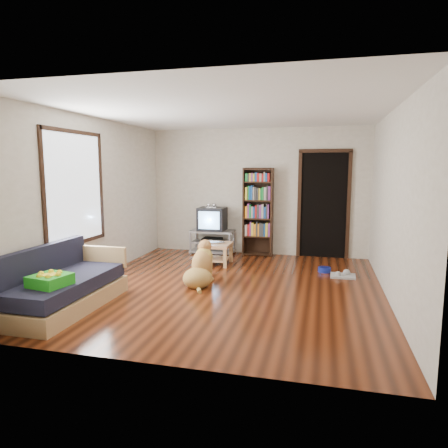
% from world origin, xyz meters
% --- Properties ---
extents(ground, '(5.00, 5.00, 0.00)m').
position_xyz_m(ground, '(0.00, 0.00, 0.00)').
color(ground, '#602710').
rests_on(ground, ground).
extents(ceiling, '(5.00, 5.00, 0.00)m').
position_xyz_m(ceiling, '(0.00, 0.00, 2.60)').
color(ceiling, white).
rests_on(ceiling, ground).
extents(wall_back, '(4.50, 0.00, 4.50)m').
position_xyz_m(wall_back, '(0.00, 2.50, 1.30)').
color(wall_back, beige).
rests_on(wall_back, ground).
extents(wall_front, '(4.50, 0.00, 4.50)m').
position_xyz_m(wall_front, '(0.00, -2.50, 1.30)').
color(wall_front, beige).
rests_on(wall_front, ground).
extents(wall_left, '(0.00, 5.00, 5.00)m').
position_xyz_m(wall_left, '(-2.25, 0.00, 1.30)').
color(wall_left, beige).
rests_on(wall_left, ground).
extents(wall_right, '(0.00, 5.00, 5.00)m').
position_xyz_m(wall_right, '(2.25, 0.00, 1.30)').
color(wall_right, beige).
rests_on(wall_right, ground).
extents(green_cushion, '(0.46, 0.46, 0.13)m').
position_xyz_m(green_cushion, '(-1.75, -1.79, 0.49)').
color(green_cushion, green).
rests_on(green_cushion, sofa).
extents(laptop, '(0.39, 0.31, 0.03)m').
position_xyz_m(laptop, '(-0.58, 1.34, 0.41)').
color(laptop, silver).
rests_on(laptop, coffee_table).
extents(dog_bowl, '(0.22, 0.22, 0.08)m').
position_xyz_m(dog_bowl, '(1.40, 1.28, 0.04)').
color(dog_bowl, navy).
rests_on(dog_bowl, ground).
extents(grey_rag, '(0.41, 0.33, 0.03)m').
position_xyz_m(grey_rag, '(1.70, 1.03, 0.01)').
color(grey_rag, '#A4A4A4').
rests_on(grey_rag, ground).
extents(window, '(0.03, 1.46, 1.70)m').
position_xyz_m(window, '(-2.23, -0.50, 1.50)').
color(window, white).
rests_on(window, wall_left).
extents(doorway, '(1.03, 0.05, 2.19)m').
position_xyz_m(doorway, '(1.35, 2.48, 1.12)').
color(doorway, black).
rests_on(doorway, wall_back).
extents(tv_stand, '(0.90, 0.45, 0.50)m').
position_xyz_m(tv_stand, '(-0.90, 2.25, 0.27)').
color(tv_stand, '#99999E').
rests_on(tv_stand, ground).
extents(crt_tv, '(0.55, 0.52, 0.58)m').
position_xyz_m(crt_tv, '(-0.90, 2.27, 0.74)').
color(crt_tv, black).
rests_on(crt_tv, tv_stand).
extents(bookshelf, '(0.60, 0.30, 1.80)m').
position_xyz_m(bookshelf, '(0.05, 2.34, 1.00)').
color(bookshelf, black).
rests_on(bookshelf, ground).
extents(sofa, '(0.80, 1.80, 0.80)m').
position_xyz_m(sofa, '(-1.87, -1.38, 0.26)').
color(sofa, tan).
rests_on(sofa, ground).
extents(coffee_table, '(0.55, 0.55, 0.40)m').
position_xyz_m(coffee_table, '(-0.58, 1.37, 0.28)').
color(coffee_table, tan).
rests_on(coffee_table, ground).
extents(dog, '(0.49, 0.86, 0.70)m').
position_xyz_m(dog, '(-0.46, 0.03, 0.26)').
color(dog, '#BA8A47').
rests_on(dog, ground).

